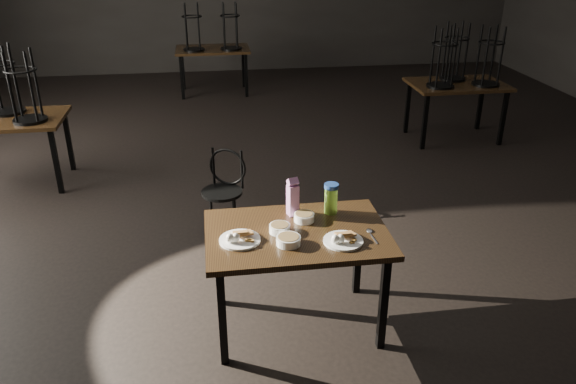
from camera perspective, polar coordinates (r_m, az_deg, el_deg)
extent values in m
plane|color=black|center=(5.77, 2.82, -1.05)|extent=(12.00, 12.00, 0.00)
cube|color=black|center=(3.70, 0.90, -4.31)|extent=(1.20, 0.80, 0.04)
cube|color=black|center=(3.61, -6.68, -12.57)|extent=(0.05, 0.05, 0.71)
cube|color=black|center=(3.75, 9.67, -11.05)|extent=(0.05, 0.05, 0.71)
cube|color=black|center=(4.13, -7.05, -7.14)|extent=(0.05, 0.05, 0.71)
cube|color=black|center=(4.26, 7.13, -6.05)|extent=(0.05, 0.05, 0.71)
cylinder|color=white|center=(3.59, -4.92, -4.86)|extent=(0.26, 0.26, 0.02)
cube|color=#9D6438|center=(3.60, -4.92, -3.76)|extent=(0.10, 0.09, 0.04)
cube|color=#9D6438|center=(3.61, -4.41, -3.73)|extent=(0.11, 0.11, 0.03)
ellipsoid|color=white|center=(3.54, -5.93, -4.67)|extent=(0.05, 0.05, 0.06)
ellipsoid|color=white|center=(3.54, -5.33, -4.64)|extent=(0.05, 0.05, 0.06)
cylinder|color=white|center=(3.59, 5.62, -4.96)|extent=(0.25, 0.25, 0.02)
cube|color=#9D6438|center=(3.60, 5.58, -3.89)|extent=(0.09, 0.09, 0.04)
cube|color=#9D6438|center=(3.60, 6.06, -3.86)|extent=(0.11, 0.11, 0.03)
ellipsoid|color=white|center=(3.53, 4.82, -4.79)|extent=(0.05, 0.05, 0.06)
ellipsoid|color=white|center=(3.53, 5.38, -4.75)|extent=(0.05, 0.05, 0.06)
cylinder|color=white|center=(3.67, -0.85, -3.73)|extent=(0.14, 0.14, 0.05)
cylinder|color=brown|center=(3.66, -0.85, -3.46)|extent=(0.12, 0.12, 0.01)
cylinder|color=white|center=(3.81, 1.64, -2.58)|extent=(0.14, 0.14, 0.05)
cylinder|color=brown|center=(3.80, 1.65, -2.32)|extent=(0.12, 0.12, 0.01)
cylinder|color=white|center=(3.54, 0.04, -4.95)|extent=(0.16, 0.16, 0.05)
cylinder|color=brown|center=(3.53, 0.04, -4.68)|extent=(0.13, 0.13, 0.01)
cube|color=#8B197C|center=(3.85, 0.48, -0.83)|extent=(0.09, 0.09, 0.22)
cube|color=#8B197C|center=(3.80, 0.49, 0.97)|extent=(0.09, 0.09, 0.07)
cylinder|color=#90CF3D|center=(3.90, 4.39, -0.86)|extent=(0.10, 0.10, 0.19)
cylinder|color=navy|center=(3.85, 4.44, 0.60)|extent=(0.12, 0.12, 0.03)
ellipsoid|color=silver|center=(3.73, 8.27, -3.90)|extent=(0.05, 0.06, 0.01)
cube|color=silver|center=(3.65, 8.71, -4.72)|extent=(0.02, 0.13, 0.00)
cylinder|color=black|center=(5.05, -6.74, -0.03)|extent=(0.37, 0.37, 0.03)
torus|color=black|center=(5.10, -6.17, 2.55)|extent=(0.33, 0.17, 0.35)
cylinder|color=black|center=(5.23, -5.54, -1.52)|extent=(0.02, 0.02, 0.41)
cylinder|color=black|center=(5.23, -7.80, -1.66)|extent=(0.02, 0.02, 0.41)
cylinder|color=black|center=(5.05, -7.75, -2.72)|extent=(0.02, 0.02, 0.41)
cylinder|color=black|center=(5.05, -5.40, -2.57)|extent=(0.02, 0.02, 0.41)
cube|color=black|center=(6.62, -26.83, 6.56)|extent=(1.20, 0.80, 0.04)
cube|color=black|center=(6.30, -22.50, 2.86)|extent=(0.05, 0.05, 0.71)
cube|color=black|center=(6.88, -21.39, 4.88)|extent=(0.05, 0.05, 0.71)
cylinder|color=black|center=(6.39, -24.70, 6.68)|extent=(0.34, 0.34, 0.03)
torus|color=black|center=(6.26, -25.54, 11.00)|extent=(0.32, 0.32, 0.02)
cylinder|color=black|center=(6.36, -24.22, 10.15)|extent=(0.03, 0.03, 0.70)
cylinder|color=black|center=(6.41, -25.94, 9.95)|extent=(0.03, 0.03, 0.70)
cylinder|color=black|center=(6.23, -26.42, 9.46)|extent=(0.03, 0.03, 0.70)
cylinder|color=black|center=(6.17, -24.66, 9.67)|extent=(0.03, 0.03, 0.70)
cylinder|color=black|center=(6.78, -26.46, 7.32)|extent=(0.34, 0.34, 0.03)
cylinder|color=black|center=(6.75, -26.03, 10.60)|extent=(0.03, 0.03, 0.70)
cylinder|color=black|center=(6.57, -26.49, 10.16)|extent=(0.03, 0.03, 0.70)
cube|color=black|center=(7.63, 16.85, 10.41)|extent=(1.20, 0.80, 0.04)
cube|color=black|center=(7.25, 13.73, 6.91)|extent=(0.05, 0.05, 0.71)
cube|color=black|center=(7.69, 21.00, 6.99)|extent=(0.05, 0.05, 0.71)
cube|color=black|center=(7.82, 12.05, 8.41)|extent=(0.05, 0.05, 0.71)
cube|color=black|center=(8.23, 18.95, 8.44)|extent=(0.05, 0.05, 0.71)
cylinder|color=black|center=(7.37, 15.20, 10.38)|extent=(0.34, 0.34, 0.03)
torus|color=black|center=(7.27, 15.65, 14.18)|extent=(0.32, 0.32, 0.02)
cylinder|color=black|center=(7.42, 15.95, 13.29)|extent=(0.03, 0.03, 0.70)
cylinder|color=black|center=(7.34, 14.50, 13.34)|extent=(0.03, 0.03, 0.70)
cylinder|color=black|center=(7.16, 15.09, 12.99)|extent=(0.03, 0.03, 0.70)
cylinder|color=black|center=(7.24, 16.57, 12.94)|extent=(0.03, 0.03, 0.70)
cylinder|color=black|center=(7.63, 19.42, 10.32)|extent=(0.34, 0.34, 0.03)
torus|color=black|center=(7.52, 19.98, 13.98)|extent=(0.32, 0.32, 0.02)
cylinder|color=black|center=(7.68, 20.16, 13.12)|extent=(0.03, 0.03, 0.70)
cylinder|color=black|center=(7.59, 18.80, 13.18)|extent=(0.03, 0.03, 0.70)
cylinder|color=black|center=(7.42, 19.47, 12.83)|extent=(0.03, 0.03, 0.70)
cylinder|color=black|center=(7.51, 20.85, 12.77)|extent=(0.03, 0.03, 0.70)
cylinder|color=black|center=(7.78, 16.34, 11.01)|extent=(0.34, 0.34, 0.03)
torus|color=black|center=(7.68, 16.80, 14.61)|extent=(0.32, 0.32, 0.02)
cylinder|color=black|center=(7.84, 17.06, 13.76)|extent=(0.03, 0.03, 0.70)
cylinder|color=black|center=(7.76, 15.69, 13.82)|extent=(0.03, 0.03, 0.70)
cylinder|color=black|center=(7.58, 16.28, 13.49)|extent=(0.03, 0.03, 0.70)
cylinder|color=black|center=(7.66, 17.67, 13.44)|extent=(0.03, 0.03, 0.70)
cube|color=black|center=(9.62, -7.68, 14.16)|extent=(1.20, 0.80, 0.04)
cube|color=black|center=(9.39, -10.72, 11.34)|extent=(0.05, 0.05, 0.71)
cube|color=black|center=(9.41, -4.26, 11.73)|extent=(0.05, 0.05, 0.71)
cube|color=black|center=(10.02, -10.64, 12.21)|extent=(0.05, 0.05, 0.71)
cube|color=black|center=(10.03, -4.56, 12.57)|extent=(0.05, 0.05, 0.71)
cylinder|color=black|center=(9.47, -9.53, 14.08)|extent=(0.34, 0.34, 0.03)
torus|color=black|center=(9.38, -9.76, 17.07)|extent=(0.32, 0.32, 0.02)
cylinder|color=black|center=(9.50, -9.07, 16.39)|extent=(0.03, 0.03, 0.70)
cylinder|color=black|center=(9.50, -10.31, 16.31)|extent=(0.03, 0.03, 0.70)
cylinder|color=black|center=(9.31, -10.34, 16.12)|extent=(0.03, 0.03, 0.70)
cylinder|color=black|center=(9.30, -9.07, 16.21)|extent=(0.03, 0.03, 0.70)
cylinder|color=black|center=(9.47, -5.80, 14.30)|extent=(0.34, 0.34, 0.03)
torus|color=black|center=(9.39, -5.93, 17.30)|extent=(0.32, 0.32, 0.02)
cylinder|color=black|center=(9.52, -5.31, 16.60)|extent=(0.03, 0.03, 0.70)
cylinder|color=black|center=(9.51, -6.55, 16.54)|extent=(0.03, 0.03, 0.70)
cylinder|color=black|center=(9.31, -6.50, 16.36)|extent=(0.03, 0.03, 0.70)
cylinder|color=black|center=(9.32, -5.23, 16.42)|extent=(0.03, 0.03, 0.70)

